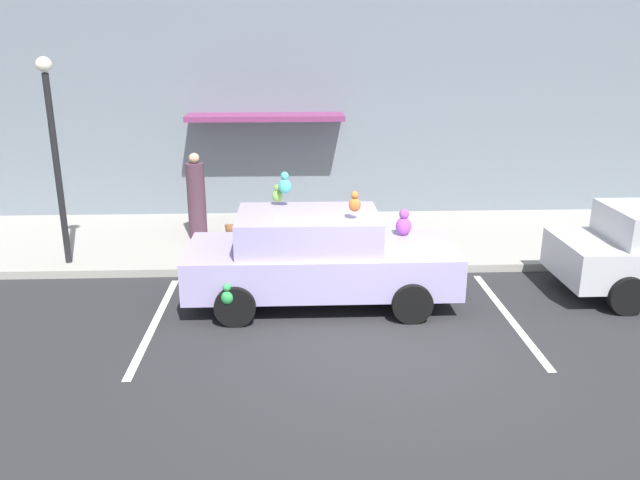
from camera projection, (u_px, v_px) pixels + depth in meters
ground_plane at (389, 348)px, 9.03m from camera, size 60.00×60.00×0.00m
sidewalk at (355, 239)px, 13.78m from camera, size 24.00×4.00×0.15m
storefront_building at (348, 86)px, 14.88m from camera, size 24.00×1.25×6.40m
parking_stripe_front at (508, 316)px, 10.07m from camera, size 0.12×3.60×0.01m
parking_stripe_rear at (155, 322)px, 9.84m from camera, size 0.12×3.60×0.01m
plush_covered_car at (318, 257)px, 10.42m from camera, size 4.42×2.03×2.15m
teddy_bear_on_sidewalk at (231, 239)px, 12.58m from camera, size 0.31×0.26×0.60m
street_lamp_post at (54, 141)px, 11.39m from camera, size 0.28×0.28×3.81m
pedestrian_near_shopfront at (197, 199)px, 13.37m from camera, size 0.39×0.39×1.84m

